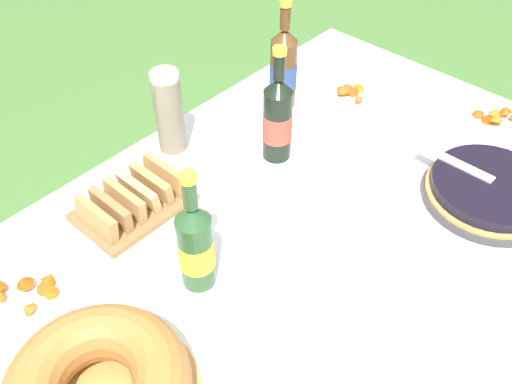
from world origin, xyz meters
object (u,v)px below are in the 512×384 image
at_px(serving_knife, 506,186).
at_px(juice_bottle_red, 278,119).
at_px(snack_plate_left, 347,93).
at_px(snack_plate_far, 26,289).
at_px(snack_plate_right, 495,120).
at_px(bread_board, 133,201).
at_px(cider_bottle_green, 196,245).
at_px(cup_stack, 169,114).
at_px(berry_tart, 489,191).
at_px(cider_bottle_amber, 283,68).

distance_m(serving_knife, juice_bottle_red, 0.56).
relative_size(snack_plate_left, snack_plate_far, 0.86).
relative_size(snack_plate_right, bread_board, 0.74).
bearing_deg(juice_bottle_red, cider_bottle_green, -160.66).
xyz_separation_m(serving_knife, cider_bottle_green, (-0.64, 0.37, 0.05)).
distance_m(cider_bottle_green, juice_bottle_red, 0.45).
bearing_deg(cup_stack, snack_plate_right, -39.81).
height_order(serving_knife, snack_plate_left, serving_knife).
height_order(berry_tart, serving_knife, serving_knife).
relative_size(cider_bottle_green, bread_board, 1.15).
bearing_deg(snack_plate_far, cider_bottle_green, -42.14).
relative_size(cup_stack, snack_plate_far, 1.07).
bearing_deg(snack_plate_right, snack_plate_far, 159.38).
bearing_deg(berry_tart, cup_stack, 118.98).
xyz_separation_m(cider_bottle_amber, snack_plate_far, (-0.87, -0.05, -0.11)).
bearing_deg(snack_plate_left, cup_stack, 160.05).
relative_size(serving_knife, cup_stack, 1.56).
distance_m(berry_tart, cider_bottle_green, 0.73).
height_order(berry_tart, cider_bottle_amber, cider_bottle_amber).
bearing_deg(cup_stack, bread_board, -155.82).
distance_m(cider_bottle_amber, juice_bottle_red, 0.23).
distance_m(cup_stack, snack_plate_right, 0.90).
height_order(snack_plate_left, snack_plate_far, snack_plate_left).
bearing_deg(snack_plate_far, bread_board, 5.20).
distance_m(serving_knife, bread_board, 0.87).
bearing_deg(bread_board, cup_stack, 24.18).
height_order(cup_stack, snack_plate_far, cup_stack).
height_order(cider_bottle_green, bread_board, cider_bottle_green).
height_order(cider_bottle_amber, snack_plate_left, cider_bottle_amber).
bearing_deg(snack_plate_left, cider_bottle_green, -167.41).
bearing_deg(berry_tart, snack_plate_left, 75.45).
distance_m(cup_stack, cider_bottle_green, 0.44).
height_order(cup_stack, snack_plate_right, cup_stack).
height_order(cider_bottle_amber, snack_plate_right, cider_bottle_amber).
relative_size(cider_bottle_green, juice_bottle_red, 0.95).
bearing_deg(cider_bottle_amber, cup_stack, 168.45).
bearing_deg(cup_stack, serving_knife, -62.01).
bearing_deg(bread_board, serving_knife, -46.78).
xyz_separation_m(snack_plate_right, bread_board, (-0.90, 0.48, 0.02)).
distance_m(snack_plate_right, snack_plate_far, 1.28).
relative_size(serving_knife, cider_bottle_amber, 1.17).
bearing_deg(serving_knife, bread_board, 43.36).
height_order(cider_bottle_amber, bread_board, cider_bottle_amber).
relative_size(juice_bottle_red, snack_plate_right, 1.64).
height_order(cider_bottle_green, juice_bottle_red, juice_bottle_red).
bearing_deg(cup_stack, juice_bottle_red, -51.27).
xyz_separation_m(serving_knife, juice_bottle_red, (-0.22, 0.52, 0.06)).
distance_m(cider_bottle_amber, bread_board, 0.58).
xyz_separation_m(cider_bottle_amber, snack_plate_left, (0.16, -0.12, -0.11)).
bearing_deg(snack_plate_left, cider_bottle_amber, 144.48).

